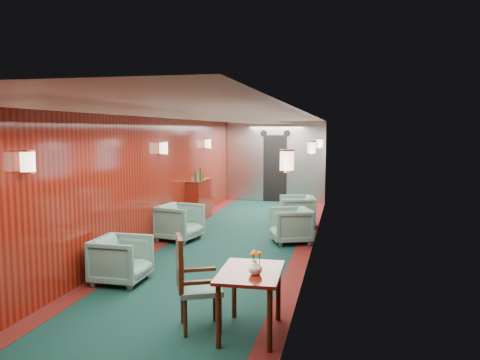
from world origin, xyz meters
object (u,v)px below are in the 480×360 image
(dining_table, at_px, (250,281))
(armchair_left_near, at_px, (121,260))
(credenza, at_px, (199,199))
(armchair_right_near, at_px, (291,225))
(side_chair, at_px, (191,279))
(armchair_right_far, at_px, (297,211))
(armchair_left_far, at_px, (179,222))

(dining_table, distance_m, armchair_left_near, 2.45)
(credenza, height_order, armchair_right_near, credenza)
(side_chair, xyz_separation_m, armchair_left_near, (-1.47, 1.28, -0.23))
(side_chair, distance_m, armchair_right_near, 4.20)
(dining_table, xyz_separation_m, armchair_left_near, (-2.11, 1.23, -0.24))
(dining_table, distance_m, armchair_right_far, 5.64)
(dining_table, distance_m, credenza, 6.41)
(credenza, bearing_deg, armchair_left_near, -85.81)
(side_chair, xyz_separation_m, armchair_left_far, (-1.56, 3.88, -0.20))
(side_chair, height_order, armchair_left_far, side_chair)
(credenza, height_order, armchair_right_far, credenza)
(armchair_left_near, bearing_deg, armchair_left_far, 2.54)
(side_chair, bearing_deg, armchair_right_far, 59.95)
(credenza, height_order, armchair_left_near, credenza)
(armchair_left_near, relative_size, armchair_right_far, 0.95)
(armchair_right_near, relative_size, armchair_right_far, 0.96)
(armchair_left_far, xyz_separation_m, armchair_right_far, (2.11, 1.80, -0.01))
(side_chair, relative_size, armchair_left_far, 1.32)
(side_chair, bearing_deg, credenza, 82.43)
(armchair_right_far, bearing_deg, armchair_left_far, -60.83)
(dining_table, bearing_deg, side_chair, -178.03)
(armchair_right_near, bearing_deg, credenza, -147.80)
(dining_table, relative_size, armchair_left_far, 1.19)
(armchair_left_near, distance_m, armchair_right_far, 4.85)
(armchair_left_near, distance_m, armchair_left_far, 2.61)
(armchair_right_near, bearing_deg, armchair_left_near, -56.42)
(armchair_left_near, bearing_deg, dining_table, -119.77)
(credenza, xyz_separation_m, armchair_right_near, (2.40, -1.81, -0.16))
(credenza, bearing_deg, armchair_left_far, -83.06)
(armchair_left_far, distance_m, armchair_right_far, 2.78)
(credenza, distance_m, armchair_left_far, 2.10)
(armchair_left_far, distance_m, armchair_right_near, 2.17)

